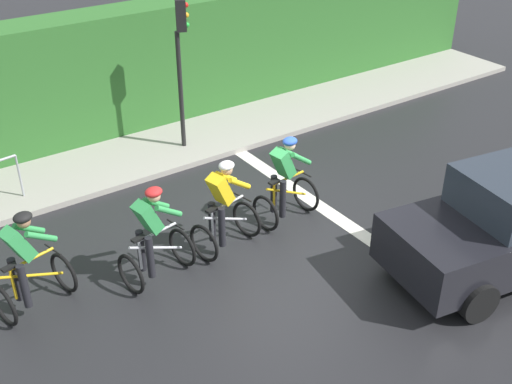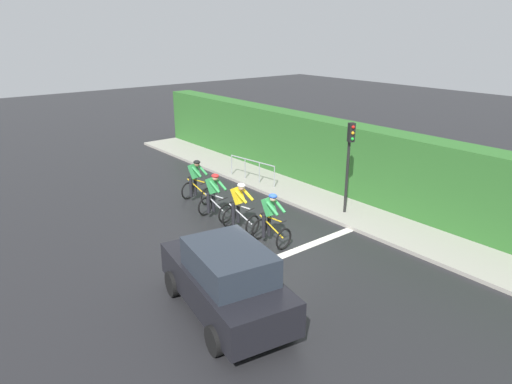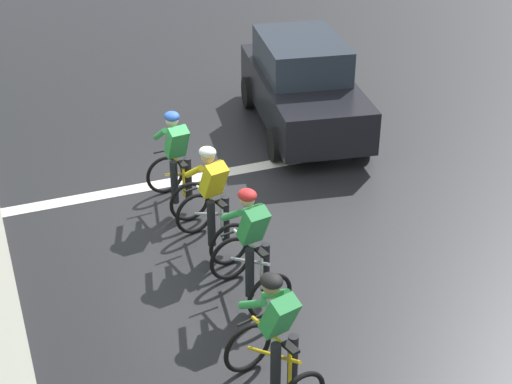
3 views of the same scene
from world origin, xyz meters
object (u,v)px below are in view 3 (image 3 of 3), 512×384
object	(u,v)px
cyclist_lead	(276,343)
cyclist_mid	(212,203)
cyclist_second	(251,250)
cyclist_fourth	(177,164)
car_black	(303,85)

from	to	relation	value
cyclist_lead	cyclist_mid	size ratio (longest dim) A/B	1.00
cyclist_second	cyclist_fourth	distance (m)	2.76
car_black	cyclist_fourth	bearing A→B (deg)	34.20
cyclist_lead	car_black	world-z (taller)	car_black
cyclist_fourth	car_black	size ratio (longest dim) A/B	0.38
cyclist_lead	cyclist_second	size ratio (longest dim) A/B	1.00
cyclist_second	cyclist_fourth	size ratio (longest dim) A/B	1.00
cyclist_second	car_black	bearing A→B (deg)	-121.13
cyclist_lead	car_black	size ratio (longest dim) A/B	0.38
cyclist_second	cyclist_lead	bearing A→B (deg)	77.33
cyclist_second	cyclist_mid	xyz separation A→B (m)	(0.09, -1.36, 0.00)
cyclist_lead	car_black	bearing A→B (deg)	-116.60
cyclist_lead	cyclist_fourth	size ratio (longest dim) A/B	1.00
cyclist_mid	car_black	world-z (taller)	car_black
cyclist_second	car_black	xyz separation A→B (m)	(-2.97, -4.91, 0.08)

